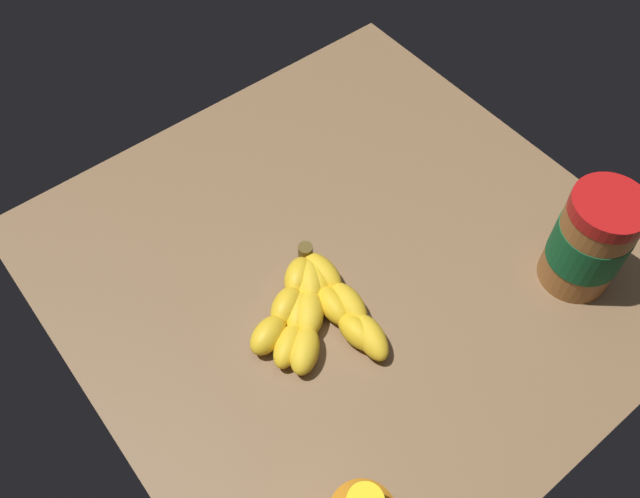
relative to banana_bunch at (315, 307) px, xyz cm
name	(u,v)px	position (x,y,z in cm)	size (l,w,h in cm)	color
ground_plane	(346,270)	(3.55, -8.38, -3.39)	(75.48, 74.39, 3.27)	brown
banana_bunch	(315,307)	(0.00, 0.00, 0.00)	(19.93, 16.48, 3.67)	yellow
peanut_butter_jar	(590,241)	(-16.97, -31.22, 6.08)	(9.54, 9.54, 15.82)	#9E602D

